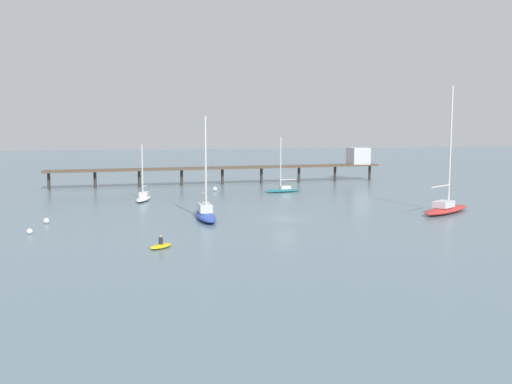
{
  "coord_description": "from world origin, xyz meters",
  "views": [
    {
      "loc": [
        -17.88,
        -61.96,
        10.35
      ],
      "look_at": [
        0.0,
        14.19,
        1.5
      ],
      "focal_mm": 40.92,
      "sensor_mm": 36.0,
      "label": 1
    }
  ],
  "objects_px": {
    "mooring_buoy_near": "(30,231)",
    "pier": "(271,164)",
    "sailboat_blue": "(205,212)",
    "mooring_buoy_inner": "(215,189)",
    "sailboat_red": "(446,207)",
    "mooring_buoy_mid": "(46,221)",
    "sailboat_white": "(143,197)",
    "sailboat_teal": "(283,188)",
    "dinghy_yellow": "(161,246)"
  },
  "relations": [
    {
      "from": "mooring_buoy_near",
      "to": "pier",
      "type": "bearing_deg",
      "value": 51.21
    },
    {
      "from": "sailboat_blue",
      "to": "mooring_buoy_inner",
      "type": "relative_size",
      "value": 15.69
    },
    {
      "from": "sailboat_blue",
      "to": "mooring_buoy_near",
      "type": "bearing_deg",
      "value": -163.78
    },
    {
      "from": "pier",
      "to": "mooring_buoy_inner",
      "type": "distance_m",
      "value": 17.24
    },
    {
      "from": "sailboat_red",
      "to": "mooring_buoy_inner",
      "type": "bearing_deg",
      "value": 128.27
    },
    {
      "from": "mooring_buoy_mid",
      "to": "sailboat_white",
      "type": "bearing_deg",
      "value": 57.6
    },
    {
      "from": "sailboat_red",
      "to": "mooring_buoy_near",
      "type": "bearing_deg",
      "value": -176.02
    },
    {
      "from": "sailboat_teal",
      "to": "sailboat_blue",
      "type": "xyz_separation_m",
      "value": [
        -15.72,
        -23.79,
        0.16
      ]
    },
    {
      "from": "dinghy_yellow",
      "to": "mooring_buoy_inner",
      "type": "distance_m",
      "value": 43.55
    },
    {
      "from": "sailboat_blue",
      "to": "sailboat_white",
      "type": "relative_size",
      "value": 1.44
    },
    {
      "from": "sailboat_teal",
      "to": "sailboat_white",
      "type": "relative_size",
      "value": 1.1
    },
    {
      "from": "sailboat_teal",
      "to": "mooring_buoy_inner",
      "type": "xyz_separation_m",
      "value": [
        -10.19,
        3.69,
        -0.24
      ]
    },
    {
      "from": "mooring_buoy_inner",
      "to": "mooring_buoy_mid",
      "type": "height_order",
      "value": "mooring_buoy_inner"
    },
    {
      "from": "dinghy_yellow",
      "to": "mooring_buoy_near",
      "type": "distance_m",
      "value": 15.1
    },
    {
      "from": "sailboat_teal",
      "to": "sailboat_blue",
      "type": "relative_size",
      "value": 0.76
    },
    {
      "from": "dinghy_yellow",
      "to": "mooring_buoy_near",
      "type": "relative_size",
      "value": 4.41
    },
    {
      "from": "sailboat_blue",
      "to": "mooring_buoy_inner",
      "type": "xyz_separation_m",
      "value": [
        5.53,
        27.48,
        -0.4
      ]
    },
    {
      "from": "sailboat_red",
      "to": "mooring_buoy_mid",
      "type": "distance_m",
      "value": 45.79
    },
    {
      "from": "sailboat_teal",
      "to": "mooring_buoy_near",
      "type": "bearing_deg",
      "value": -139.17
    },
    {
      "from": "pier",
      "to": "mooring_buoy_inner",
      "type": "bearing_deg",
      "value": -136.48
    },
    {
      "from": "sailboat_red",
      "to": "sailboat_blue",
      "type": "distance_m",
      "value": 28.79
    },
    {
      "from": "sailboat_red",
      "to": "sailboat_white",
      "type": "distance_m",
      "value": 40.17
    },
    {
      "from": "dinghy_yellow",
      "to": "mooring_buoy_inner",
      "type": "relative_size",
      "value": 3.47
    },
    {
      "from": "pier",
      "to": "dinghy_yellow",
      "type": "distance_m",
      "value": 58.81
    },
    {
      "from": "sailboat_teal",
      "to": "pier",
      "type": "bearing_deg",
      "value": 82.18
    },
    {
      "from": "sailboat_white",
      "to": "mooring_buoy_mid",
      "type": "height_order",
      "value": "sailboat_white"
    },
    {
      "from": "sailboat_teal",
      "to": "dinghy_yellow",
      "type": "bearing_deg",
      "value": -119.48
    },
    {
      "from": "dinghy_yellow",
      "to": "mooring_buoy_mid",
      "type": "relative_size",
      "value": 4.02
    },
    {
      "from": "pier",
      "to": "sailboat_white",
      "type": "xyz_separation_m",
      "value": [
        -23.9,
        -21.04,
        -2.9
      ]
    },
    {
      "from": "sailboat_teal",
      "to": "sailboat_red",
      "type": "distance_m",
      "value": 28.83
    },
    {
      "from": "dinghy_yellow",
      "to": "mooring_buoy_inner",
      "type": "xyz_separation_m",
      "value": [
        11.48,
        42.01,
        0.15
      ]
    },
    {
      "from": "sailboat_blue",
      "to": "dinghy_yellow",
      "type": "relative_size",
      "value": 4.53
    },
    {
      "from": "pier",
      "to": "sailboat_red",
      "type": "bearing_deg",
      "value": -75.14
    },
    {
      "from": "mooring_buoy_inner",
      "to": "mooring_buoy_mid",
      "type": "relative_size",
      "value": 1.16
    },
    {
      "from": "sailboat_red",
      "to": "mooring_buoy_inner",
      "type": "height_order",
      "value": "sailboat_red"
    },
    {
      "from": "sailboat_red",
      "to": "sailboat_blue",
      "type": "relative_size",
      "value": 1.32
    },
    {
      "from": "sailboat_red",
      "to": "mooring_buoy_inner",
      "type": "xyz_separation_m",
      "value": [
        -23.2,
        29.41,
        -0.42
      ]
    },
    {
      "from": "sailboat_red",
      "to": "sailboat_white",
      "type": "bearing_deg",
      "value": 150.04
    },
    {
      "from": "sailboat_white",
      "to": "dinghy_yellow",
      "type": "xyz_separation_m",
      "value": [
        0.12,
        -32.66,
        -0.33
      ]
    },
    {
      "from": "sailboat_red",
      "to": "mooring_buoy_near",
      "type": "distance_m",
      "value": 46.65
    },
    {
      "from": "sailboat_white",
      "to": "mooring_buoy_mid",
      "type": "xyz_separation_m",
      "value": [
        -10.9,
        -17.18,
        -0.24
      ]
    },
    {
      "from": "mooring_buoy_inner",
      "to": "mooring_buoy_near",
      "type": "xyz_separation_m",
      "value": [
        -23.33,
        -32.65,
        -0.08
      ]
    },
    {
      "from": "sailboat_white",
      "to": "mooring_buoy_inner",
      "type": "relative_size",
      "value": 10.89
    },
    {
      "from": "sailboat_blue",
      "to": "sailboat_teal",
      "type": "bearing_deg",
      "value": 56.55
    },
    {
      "from": "mooring_buoy_near",
      "to": "mooring_buoy_mid",
      "type": "xyz_separation_m",
      "value": [
        0.83,
        6.12,
        0.03
      ]
    },
    {
      "from": "sailboat_red",
      "to": "sailboat_white",
      "type": "relative_size",
      "value": 1.9
    },
    {
      "from": "pier",
      "to": "sailboat_white",
      "type": "relative_size",
      "value": 7.65
    },
    {
      "from": "mooring_buoy_near",
      "to": "sailboat_blue",
      "type": "bearing_deg",
      "value": 16.22
    },
    {
      "from": "dinghy_yellow",
      "to": "mooring_buoy_near",
      "type": "height_order",
      "value": "dinghy_yellow"
    },
    {
      "from": "sailboat_red",
      "to": "mooring_buoy_near",
      "type": "relative_size",
      "value": 26.33
    }
  ]
}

